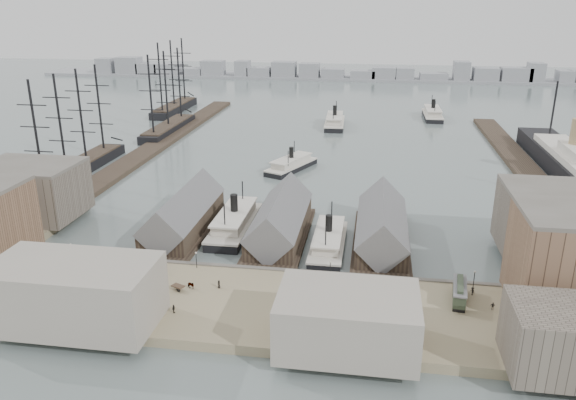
% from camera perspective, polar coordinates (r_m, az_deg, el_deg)
% --- Properties ---
extents(ground, '(900.00, 900.00, 0.00)m').
position_cam_1_polar(ground, '(132.06, -2.02, -6.78)').
color(ground, slate).
rests_on(ground, ground).
extents(quay, '(180.00, 30.00, 2.00)m').
position_cam_1_polar(quay, '(114.37, -3.93, -10.73)').
color(quay, '#87795B').
rests_on(quay, ground).
extents(seawall, '(180.00, 1.20, 2.30)m').
position_cam_1_polar(seawall, '(126.99, -2.47, -7.35)').
color(seawall, '#59544C').
rests_on(seawall, ground).
extents(west_wharf, '(10.00, 220.00, 1.60)m').
position_cam_1_polar(west_wharf, '(241.43, -13.57, 5.19)').
color(west_wharf, '#2D231C').
rests_on(west_wharf, ground).
extents(east_wharf, '(10.00, 180.00, 1.60)m').
position_cam_1_polar(east_wharf, '(221.07, 23.01, 2.84)').
color(east_wharf, '#2D231C').
rests_on(east_wharf, ground).
extents(ferry_shed_west, '(14.00, 42.00, 12.60)m').
position_cam_1_polar(ferry_shed_west, '(151.60, -10.54, -1.62)').
color(ferry_shed_west, '#2D231C').
rests_on(ferry_shed_west, ground).
extents(ferry_shed_center, '(14.00, 42.00, 12.60)m').
position_cam_1_polar(ferry_shed_center, '(145.33, -0.80, -2.22)').
color(ferry_shed_center, '#2D231C').
rests_on(ferry_shed_center, ground).
extents(ferry_shed_east, '(14.00, 42.00, 12.60)m').
position_cam_1_polar(ferry_shed_east, '(143.57, 9.50, -2.79)').
color(ferry_shed_east, '#2D231C').
rests_on(ferry_shed_east, ground).
extents(warehouse_west_back, '(26.00, 20.00, 14.00)m').
position_cam_1_polar(warehouse_west_back, '(170.47, -24.62, 0.83)').
color(warehouse_west_back, '#60564C').
rests_on(warehouse_west_back, west_land).
extents(warehouse_east_back, '(28.00, 20.00, 15.00)m').
position_cam_1_polar(warehouse_east_back, '(147.13, 26.18, -2.02)').
color(warehouse_east_back, '#60564C').
rests_on(warehouse_east_back, east_land).
extents(street_bldg_center, '(24.00, 16.00, 10.00)m').
position_cam_1_polar(street_bldg_center, '(98.75, 6.07, -12.07)').
color(street_bldg_center, gray).
rests_on(street_bldg_center, quay).
extents(street_bldg_west, '(30.00, 16.00, 12.00)m').
position_cam_1_polar(street_bldg_west, '(111.48, -20.85, -8.84)').
color(street_bldg_west, gray).
rests_on(street_bldg_west, quay).
extents(street_bldg_east, '(18.00, 14.00, 11.00)m').
position_cam_1_polar(street_bldg_east, '(102.77, 26.42, -12.55)').
color(street_bldg_east, '#60564C').
rests_on(street_bldg_east, quay).
extents(lamp_post_far_w, '(0.44, 0.44, 3.92)m').
position_cam_1_polar(lamp_post_far_w, '(139.32, -21.18, -4.59)').
color(lamp_post_far_w, black).
rests_on(lamp_post_far_w, quay).
extents(lamp_post_near_w, '(0.44, 0.44, 3.92)m').
position_cam_1_polar(lamp_post_near_w, '(127.45, -9.31, -5.72)').
color(lamp_post_near_w, black).
rests_on(lamp_post_near_w, quay).
extents(lamp_post_near_e, '(0.44, 0.44, 3.92)m').
position_cam_1_polar(lamp_post_near_e, '(121.96, 4.32, -6.71)').
color(lamp_post_near_e, black).
rests_on(lamp_post_near_e, quay).
extents(lamp_post_far_e, '(0.44, 0.44, 3.92)m').
position_cam_1_polar(lamp_post_far_e, '(123.72, 18.41, -7.34)').
color(lamp_post_far_e, black).
rests_on(lamp_post_far_e, quay).
extents(far_shore, '(500.00, 40.00, 15.72)m').
position_cam_1_polar(far_shore, '(454.23, 5.81, 12.59)').
color(far_shore, gray).
rests_on(far_shore, ground).
extents(ferry_docked_west, '(9.14, 30.46, 10.88)m').
position_cam_1_polar(ferry_docked_west, '(151.67, -5.44, -2.20)').
color(ferry_docked_west, black).
rests_on(ferry_docked_west, ground).
extents(ferry_docked_east, '(8.07, 26.91, 9.61)m').
position_cam_1_polar(ferry_docked_east, '(140.30, 4.13, -4.16)').
color(ferry_docked_east, black).
rests_on(ferry_docked_east, ground).
extents(ferry_open_near, '(17.18, 26.35, 9.08)m').
position_cam_1_polar(ferry_open_near, '(205.65, 0.34, 3.65)').
color(ferry_open_near, black).
rests_on(ferry_open_near, ground).
extents(ferry_open_mid, '(10.47, 30.97, 10.93)m').
position_cam_1_polar(ferry_open_mid, '(279.83, 4.75, 7.98)').
color(ferry_open_mid, black).
rests_on(ferry_open_mid, ground).
extents(ferry_open_far, '(9.21, 29.86, 10.63)m').
position_cam_1_polar(ferry_open_far, '(308.35, 14.47, 8.50)').
color(ferry_open_far, black).
rests_on(ferry_open_far, ground).
extents(sailing_ship_near, '(8.81, 60.70, 36.23)m').
position_cam_1_polar(sailing_ship_near, '(214.79, -20.65, 3.21)').
color(sailing_ship_near, black).
rests_on(sailing_ship_near, ground).
extents(sailing_ship_mid, '(9.08, 52.48, 37.34)m').
position_cam_1_polar(sailing_ship_mid, '(271.44, -12.03, 7.28)').
color(sailing_ship_mid, black).
rests_on(sailing_ship_mid, ground).
extents(sailing_ship_far, '(9.39, 52.16, 38.60)m').
position_cam_1_polar(sailing_ship_far, '(323.74, -11.46, 9.29)').
color(sailing_ship_far, black).
rests_on(sailing_ship_far, ground).
extents(ocean_steamer, '(14.16, 103.44, 20.69)m').
position_cam_1_polar(ocean_steamer, '(220.04, 26.92, 3.19)').
color(ocean_steamer, black).
rests_on(ocean_steamer, ground).
extents(tram, '(3.83, 10.29, 3.57)m').
position_cam_1_polar(tram, '(118.09, 17.01, -9.01)').
color(tram, black).
rests_on(tram, quay).
extents(horse_cart_left, '(4.69, 1.59, 1.65)m').
position_cam_1_polar(horse_cart_left, '(126.98, -20.53, -7.84)').
color(horse_cart_left, black).
rests_on(horse_cart_left, quay).
extents(horse_cart_center, '(4.96, 3.09, 1.68)m').
position_cam_1_polar(horse_cart_center, '(119.59, -10.21, -8.57)').
color(horse_cart_center, black).
rests_on(horse_cart_center, quay).
extents(horse_cart_right, '(4.85, 2.70, 1.65)m').
position_cam_1_polar(horse_cart_right, '(108.31, 2.79, -11.46)').
color(horse_cart_right, black).
rests_on(horse_cart_right, quay).
extents(pedestrian_0, '(0.72, 0.69, 1.59)m').
position_cam_1_polar(pedestrian_0, '(136.50, -21.98, -6.09)').
color(pedestrian_0, black).
rests_on(pedestrian_0, quay).
extents(pedestrian_1, '(0.89, 0.72, 1.76)m').
position_cam_1_polar(pedestrian_1, '(129.49, -22.03, -7.47)').
color(pedestrian_1, black).
rests_on(pedestrian_1, quay).
extents(pedestrian_2, '(1.16, 0.77, 1.67)m').
position_cam_1_polar(pedestrian_2, '(127.05, -12.38, -6.96)').
color(pedestrian_2, black).
rests_on(pedestrian_2, quay).
extents(pedestrian_3, '(0.59, 1.09, 1.77)m').
position_cam_1_polar(pedestrian_3, '(111.76, -11.54, -10.78)').
color(pedestrian_3, black).
rests_on(pedestrian_3, quay).
extents(pedestrian_4, '(0.96, 1.00, 1.73)m').
position_cam_1_polar(pedestrian_4, '(119.15, -7.02, -8.49)').
color(pedestrian_4, black).
rests_on(pedestrian_4, quay).
extents(pedestrian_5, '(0.71, 0.64, 1.58)m').
position_cam_1_polar(pedestrian_5, '(113.60, 0.56, -9.86)').
color(pedestrian_5, black).
rests_on(pedestrian_5, quay).
extents(pedestrian_6, '(0.98, 1.02, 1.65)m').
position_cam_1_polar(pedestrian_6, '(116.61, 8.13, -9.23)').
color(pedestrian_6, black).
rests_on(pedestrian_6, quay).
extents(pedestrian_7, '(1.30, 1.27, 1.79)m').
position_cam_1_polar(pedestrian_7, '(108.30, 11.29, -11.82)').
color(pedestrian_7, black).
rests_on(pedestrian_7, quay).
extents(pedestrian_8, '(0.97, 0.49, 1.59)m').
position_cam_1_polar(pedestrian_8, '(117.59, 20.07, -10.08)').
color(pedestrian_8, black).
rests_on(pedestrian_8, quay).
extents(pedestrian_9, '(0.77, 0.91, 1.58)m').
position_cam_1_polar(pedestrian_9, '(117.23, 25.36, -10.96)').
color(pedestrian_9, black).
rests_on(pedestrian_9, quay).
extents(pedestrian_10, '(1.19, 1.31, 1.77)m').
position_cam_1_polar(pedestrian_10, '(121.57, 18.22, -8.79)').
color(pedestrian_10, black).
rests_on(pedestrian_10, quay).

